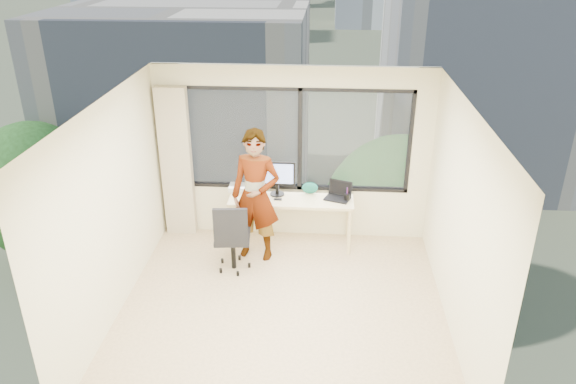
# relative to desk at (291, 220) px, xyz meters

# --- Properties ---
(floor) EXTENTS (4.00, 4.00, 0.01)m
(floor) POSITION_rel_desk_xyz_m (0.00, -1.66, -0.38)
(floor) COLOR beige
(floor) RESTS_ON ground
(ceiling) EXTENTS (4.00, 4.00, 0.01)m
(ceiling) POSITION_rel_desk_xyz_m (0.00, -1.66, 2.23)
(ceiling) COLOR white
(ceiling) RESTS_ON ground
(wall_front) EXTENTS (4.00, 0.01, 2.60)m
(wall_front) POSITION_rel_desk_xyz_m (0.00, -3.66, 0.93)
(wall_front) COLOR beige
(wall_front) RESTS_ON ground
(wall_left) EXTENTS (0.01, 4.00, 2.60)m
(wall_left) POSITION_rel_desk_xyz_m (-2.00, -1.66, 0.93)
(wall_left) COLOR beige
(wall_left) RESTS_ON ground
(wall_right) EXTENTS (0.01, 4.00, 2.60)m
(wall_right) POSITION_rel_desk_xyz_m (2.00, -1.66, 0.93)
(wall_right) COLOR beige
(wall_right) RESTS_ON ground
(window_wall) EXTENTS (3.30, 0.16, 1.55)m
(window_wall) POSITION_rel_desk_xyz_m (0.05, 0.34, 1.15)
(window_wall) COLOR black
(window_wall) RESTS_ON ground
(curtain) EXTENTS (0.45, 0.14, 2.30)m
(curtain) POSITION_rel_desk_xyz_m (-1.72, 0.22, 0.77)
(curtain) COLOR beige
(curtain) RESTS_ON floor
(desk) EXTENTS (1.80, 0.60, 0.75)m
(desk) POSITION_rel_desk_xyz_m (0.00, 0.00, 0.00)
(desk) COLOR beige
(desk) RESTS_ON floor
(chair) EXTENTS (0.58, 0.58, 1.05)m
(chair) POSITION_rel_desk_xyz_m (-0.75, -0.75, 0.15)
(chair) COLOR black
(chair) RESTS_ON floor
(person) EXTENTS (0.77, 0.58, 1.90)m
(person) POSITION_rel_desk_xyz_m (-0.47, -0.39, 0.57)
(person) COLOR #2D2D33
(person) RESTS_ON floor
(monitor) EXTENTS (0.53, 0.11, 0.53)m
(monitor) POSITION_rel_desk_xyz_m (-0.21, 0.09, 0.64)
(monitor) COLOR black
(monitor) RESTS_ON desk
(game_console) EXTENTS (0.29, 0.25, 0.07)m
(game_console) POSITION_rel_desk_xyz_m (-0.80, 0.22, 0.41)
(game_console) COLOR white
(game_console) RESTS_ON desk
(laptop) EXTENTS (0.45, 0.46, 0.23)m
(laptop) POSITION_rel_desk_xyz_m (0.67, 0.00, 0.49)
(laptop) COLOR black
(laptop) RESTS_ON desk
(cellphone) EXTENTS (0.11, 0.05, 0.01)m
(cellphone) POSITION_rel_desk_xyz_m (-0.19, -0.08, 0.38)
(cellphone) COLOR black
(cellphone) RESTS_ON desk
(pen_cup) EXTENTS (0.09, 0.09, 0.10)m
(pen_cup) POSITION_rel_desk_xyz_m (0.80, -0.03, 0.43)
(pen_cup) COLOR black
(pen_cup) RESTS_ON desk
(handbag) EXTENTS (0.24, 0.14, 0.18)m
(handbag) POSITION_rel_desk_xyz_m (0.26, 0.17, 0.46)
(handbag) COLOR #0C4C40
(handbag) RESTS_ON desk
(exterior_ground) EXTENTS (400.00, 400.00, 0.04)m
(exterior_ground) POSITION_rel_desk_xyz_m (0.00, 118.34, -14.38)
(exterior_ground) COLOR #515B3D
(exterior_ground) RESTS_ON ground
(near_bldg_a) EXTENTS (16.00, 12.00, 14.00)m
(near_bldg_a) POSITION_rel_desk_xyz_m (-9.00, 28.34, -7.38)
(near_bldg_a) COLOR beige
(near_bldg_a) RESTS_ON exterior_ground
(near_bldg_b) EXTENTS (14.00, 13.00, 16.00)m
(near_bldg_b) POSITION_rel_desk_xyz_m (12.00, 36.34, -6.38)
(near_bldg_b) COLOR silver
(near_bldg_b) RESTS_ON exterior_ground
(tree_a) EXTENTS (7.00, 7.00, 8.00)m
(tree_a) POSITION_rel_desk_xyz_m (-16.00, 20.34, -10.38)
(tree_a) COLOR #214717
(tree_a) RESTS_ON exterior_ground
(tree_b) EXTENTS (7.60, 7.60, 9.00)m
(tree_b) POSITION_rel_desk_xyz_m (4.00, 16.34, -9.88)
(tree_b) COLOR #214717
(tree_b) RESTS_ON exterior_ground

